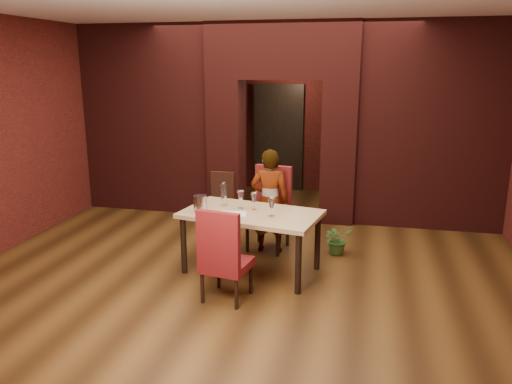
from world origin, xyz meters
TOP-DOWN VIEW (x-y plane):
  - floor at (0.00, 0.00)m, footprint 8.00×8.00m
  - ceiling at (0.00, 0.00)m, footprint 7.00×8.00m
  - wall_back at (0.00, 4.00)m, footprint 7.00×0.04m
  - wall_front at (0.00, -4.00)m, footprint 7.00×0.04m
  - wall_left at (-3.50, 0.00)m, footprint 0.04×8.00m
  - pillar_left at (-0.95, 2.00)m, footprint 0.55×0.55m
  - pillar_right at (0.95, 2.00)m, footprint 0.55×0.55m
  - lintel at (0.00, 2.00)m, footprint 2.45×0.55m
  - wing_wall_left at (-2.36, 2.00)m, footprint 2.28×0.35m
  - wing_wall_right at (2.36, 2.00)m, footprint 2.28×0.35m
  - vent_panel at (-0.95, 1.71)m, footprint 0.40×0.03m
  - rear_door at (-0.40, 3.94)m, footprint 0.90×0.08m
  - rear_door_frame at (-0.40, 3.90)m, footprint 1.02×0.04m
  - dining_table at (0.04, -0.39)m, footprint 1.80×1.22m
  - chair_far at (0.09, 0.43)m, footprint 0.60×0.60m
  - chair_near at (-0.04, -1.19)m, footprint 0.55×0.55m
  - person_seated at (0.13, 0.36)m, footprint 0.54×0.37m
  - wine_glass_a at (-0.12, -0.26)m, footprint 0.09×0.09m
  - wine_glass_b at (0.06, -0.28)m, footprint 0.09×0.09m
  - wine_glass_c at (0.32, -0.52)m, footprint 0.09×0.09m
  - tasting_sheet at (-0.15, -0.52)m, footprint 0.36×0.30m
  - wine_bucket at (-0.57, -0.51)m, footprint 0.17×0.17m
  - water_bottle at (-0.37, -0.17)m, footprint 0.07×0.07m
  - potted_plant at (1.07, 0.45)m, footprint 0.50×0.48m

SIDE VIEW (x-z plane):
  - floor at x=0.00m, z-range 0.00..0.00m
  - potted_plant at x=1.07m, z-range 0.00..0.43m
  - dining_table at x=0.04m, z-range 0.00..0.78m
  - chair_near at x=-0.04m, z-range 0.00..1.06m
  - vent_panel at x=-0.95m, z-range 0.30..0.80m
  - chair_far at x=0.09m, z-range 0.00..1.16m
  - person_seated at x=0.13m, z-range 0.00..1.45m
  - tasting_sheet at x=-0.15m, z-range 0.78..0.78m
  - wine_bucket at x=-0.57m, z-range 0.78..0.98m
  - wine_glass_b at x=0.06m, z-range 0.78..1.00m
  - wine_glass_a at x=-0.12m, z-range 0.78..1.01m
  - wine_glass_c at x=0.32m, z-range 0.78..1.01m
  - water_bottle at x=-0.37m, z-range 0.78..1.09m
  - rear_door at x=-0.40m, z-range 0.00..2.10m
  - rear_door_frame at x=-0.40m, z-range -0.06..2.16m
  - pillar_left at x=-0.95m, z-range 0.00..2.30m
  - pillar_right at x=0.95m, z-range 0.00..2.30m
  - wall_back at x=0.00m, z-range 0.00..3.20m
  - wall_front at x=0.00m, z-range 0.00..3.20m
  - wall_left at x=-3.50m, z-range 0.00..3.20m
  - wing_wall_left at x=-2.36m, z-range 0.00..3.20m
  - wing_wall_right at x=2.36m, z-range 0.00..3.20m
  - lintel at x=0.00m, z-range 2.30..3.20m
  - ceiling at x=0.00m, z-range 3.18..3.22m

